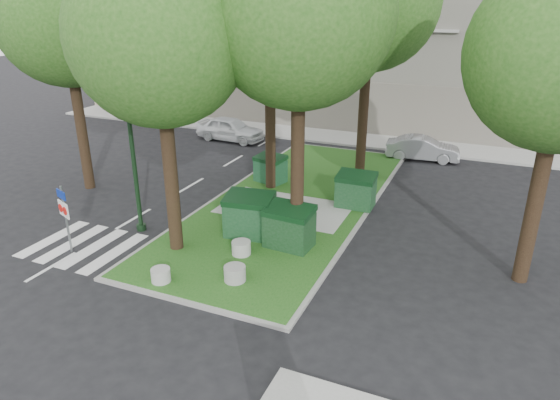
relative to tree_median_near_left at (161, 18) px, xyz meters
The scene contains 20 objects.
ground 7.88m from the tree_median_near_left, 61.12° to the right, with size 120.00×120.00×0.00m, color black.
median_island 9.27m from the tree_median_near_left, 70.64° to the left, with size 6.00×16.00×0.12m, color #194E16.
median_kerb 9.28m from the tree_median_near_left, 70.64° to the left, with size 6.30×16.30×0.10m, color gray.
building_sidewalk 17.57m from the tree_median_near_left, 84.94° to the left, with size 42.00×3.00×0.12m, color #999993.
zebra_crossing 7.75m from the tree_median_near_left, 155.64° to the right, with size 5.00×3.00×0.01m, color silver.
tree_median_near_left is the anchor object (origin of this frame).
tree_median_mid 6.53m from the tree_median_near_left, 85.60° to the left, with size 4.80×4.80×9.99m.
tree_street_left 7.83m from the tree_median_near_left, 153.43° to the left, with size 5.40×5.40×11.00m.
dumpster_a 9.66m from the tree_median_near_left, 89.07° to the left, with size 1.55×1.27×1.25m.
dumpster_b 6.91m from the tree_median_near_left, 45.96° to the left, with size 1.80×1.38×1.54m.
dumpster_c 7.45m from the tree_median_near_left, 24.61° to the left, with size 1.64×1.20×1.46m.
dumpster_d 9.76m from the tree_median_near_left, 52.56° to the left, with size 1.52×1.08×1.40m.
bollard_left 7.33m from the tree_median_near_left, 70.50° to the right, with size 0.57×0.57×0.41m, color #A9A8A3.
bollard_right 7.56m from the tree_median_near_left, 23.24° to the right, with size 0.64×0.64×0.46m, color gray.
bollard_mid 7.30m from the tree_median_near_left, ahead, with size 0.62×0.62×0.44m, color #A3A39E.
litter_bin 10.12m from the tree_median_near_left, 52.72° to the left, with size 0.46×0.46×0.80m, color gold.
street_lamp 4.15m from the tree_median_near_left, 160.81° to the left, with size 0.49×0.49×6.16m.
traffic_sign_pole 6.85m from the tree_median_near_left, 155.02° to the right, with size 0.66×0.30×2.32m.
car_white 15.42m from the tree_median_near_left, 111.71° to the left, with size 1.65×4.10×1.40m, color white.
car_silver 16.19m from the tree_median_near_left, 66.57° to the left, with size 1.29×3.71×1.22m, color gray.
Camera 1 is at (7.56, -9.75, 7.83)m, focal length 32.00 mm.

